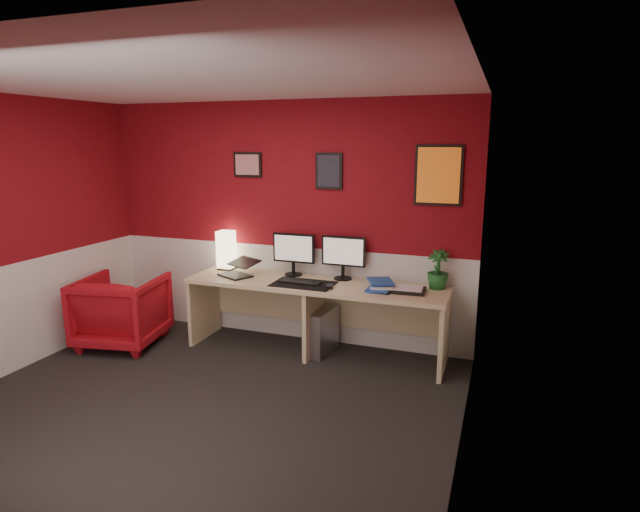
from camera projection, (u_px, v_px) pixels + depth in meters
The scene contains 25 objects.
ground at pixel (198, 410), 4.14m from camera, with size 4.00×3.50×0.01m, color black.
ceiling at pixel (180, 80), 3.60m from camera, with size 4.00×3.50×0.01m, color white.
wall_back at pixel (284, 223), 5.48m from camera, with size 4.00×0.01×2.50m, color maroon.
wall_right at pixel (467, 280), 3.21m from camera, with size 0.01×3.50×2.50m, color maroon.
wainscot_back at pixel (285, 292), 5.64m from camera, with size 4.00×0.01×1.00m, color silver.
wainscot_left at pixel (4, 322), 4.69m from camera, with size 0.01×3.50×1.00m, color silver.
wainscot_right at pixel (460, 392), 3.37m from camera, with size 0.01×3.50×1.00m, color silver.
desk at pixel (315, 318), 5.20m from camera, with size 2.60×0.65×0.73m, color #D2B886.
shoji_lamp at pixel (226, 251), 5.62m from camera, with size 0.16×0.16×0.40m, color #FFE5B2.
laptop at pixel (235, 266), 5.34m from camera, with size 0.33×0.23×0.22m, color black.
monitor_left at pixel (293, 248), 5.35m from camera, with size 0.45×0.06×0.58m, color black.
monitor_right at pixel (343, 251), 5.19m from camera, with size 0.45×0.06×0.58m, color black.
desk_mat at pixel (304, 284), 5.07m from camera, with size 0.60×0.38×0.01m, color black.
keyboard at pixel (300, 282), 5.09m from camera, with size 0.42×0.14×0.02m, color black.
mouse at pixel (329, 286), 4.91m from camera, with size 0.06×0.10×0.03m, color black.
book_bottom at pixel (369, 287), 4.91m from camera, with size 0.22×0.30×0.03m, color #21499A.
book_middle at pixel (372, 285), 4.90m from camera, with size 0.21×0.29×0.02m, color silver.
book_top at pixel (369, 282), 4.90m from camera, with size 0.22×0.29×0.03m, color #21499A.
zen_tray at pixel (406, 290), 4.81m from camera, with size 0.35×0.25×0.03m, color black.
potted_plant at pixel (438, 269), 4.88m from camera, with size 0.21×0.21×0.37m, color #19591E.
pc_tower at pixel (321, 331), 5.23m from camera, with size 0.20×0.45×0.45m, color #99999E.
armchair at pixel (122, 310), 5.42m from camera, with size 0.78×0.81×0.73m, color #A3141D.
art_left at pixel (248, 165), 5.47m from camera, with size 0.32×0.02×0.26m, color red.
art_center at pixel (329, 171), 5.18m from camera, with size 0.28×0.02×0.36m, color black.
art_right at pixel (439, 175), 4.83m from camera, with size 0.44×0.02×0.56m, color orange.
Camera 1 is at (2.19, -3.23, 2.08)m, focal length 29.26 mm.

